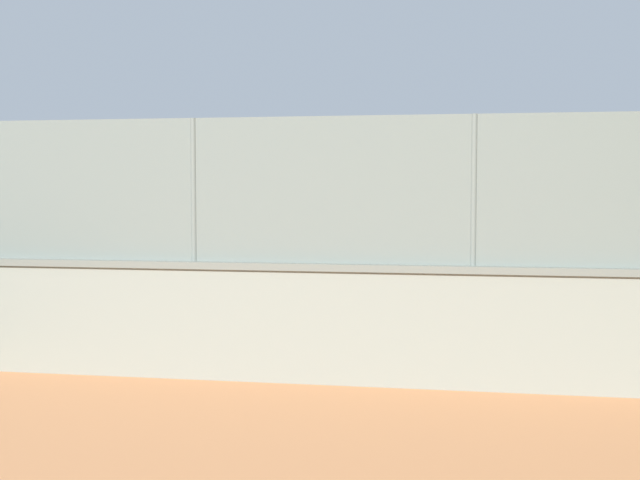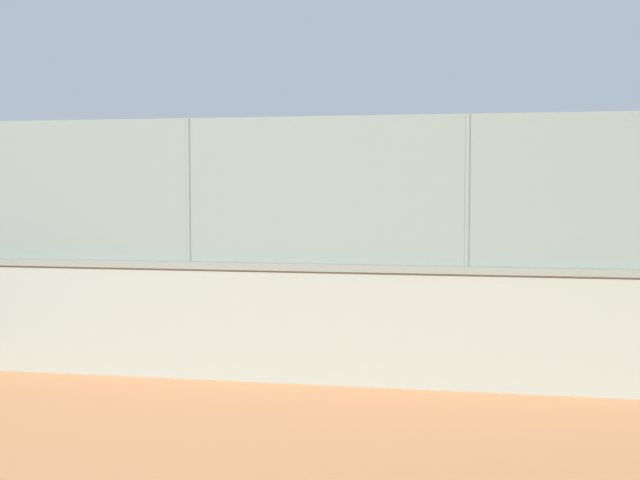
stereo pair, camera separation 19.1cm
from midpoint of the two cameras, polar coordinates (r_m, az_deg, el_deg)
The scene contains 6 objects.
ground_plane at distance 21.97m, azimuth 3.10°, elevation -2.26°, with size 260.00×260.00×0.00m, color #B27247.
perimeter_wall at distance 10.76m, azimuth -16.89°, elevation -4.79°, with size 22.71×0.59×1.36m.
fence_panel_on_wall at distance 10.65m, azimuth -17.03°, elevation 3.21°, with size 22.33×0.34×1.65m.
player_foreground_swinging at distance 23.60m, azimuth 4.69°, elevation 0.49°, with size 0.99×0.83×1.63m.
player_crossing_court at distance 13.79m, azimuth 4.35°, elevation -2.13°, with size 1.22×0.70×1.47m.
sports_ball at distance 23.23m, azimuth 3.23°, elevation -1.80°, with size 0.12×0.12×0.12m, color yellow.
Camera 1 is at (-2.92, 21.67, 2.22)m, focal length 48.16 mm.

